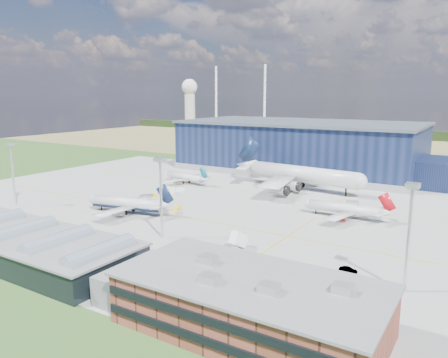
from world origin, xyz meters
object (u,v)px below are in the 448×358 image
at_px(gse_cart_b, 181,190).
at_px(car_b, 348,270).
at_px(airstair, 239,243).
at_px(light_mast_center, 161,185).
at_px(airliner_regional, 185,174).
at_px(light_mast_east, 410,220).
at_px(car_a, 165,268).
at_px(ops_building, 250,304).
at_px(light_mast_west, 12,164).
at_px(gse_tug_a, 177,208).
at_px(airliner_widebody, 302,166).
at_px(airliner_red, 344,203).
at_px(airliner_navy, 127,198).
at_px(gse_tug_b, 153,196).
at_px(gse_van_a, 168,190).
at_px(hangar, 305,149).

bearing_deg(gse_cart_b, car_b, -111.91).
xyz_separation_m(airstair, car_b, (29.02, 0.10, -1.04)).
distance_m(light_mast_center, airliner_regional, 77.86).
bearing_deg(light_mast_east, car_a, -159.81).
bearing_deg(ops_building, airstair, 123.08).
height_order(ops_building, light_mast_west, light_mast_west).
relative_size(light_mast_east, gse_tug_a, 7.29).
distance_m(gse_tug_a, car_b, 71.34).
bearing_deg(ops_building, airliner_widebody, 107.80).
xyz_separation_m(ops_building, car_a, (-28.96, 12.00, -4.17)).
bearing_deg(light_mast_east, car_b, 164.91).
bearing_deg(airstair, airliner_regional, 143.63).
relative_size(gse_cart_b, airstair, 0.62).
distance_m(ops_building, gse_tug_a, 82.50).
distance_m(light_mast_west, airliner_red, 118.23).
distance_m(airliner_navy, gse_tug_b, 23.69).
distance_m(gse_cart_b, car_a, 83.93).
distance_m(ops_building, car_a, 31.63).
bearing_deg(light_mast_west, ops_building, -14.62).
xyz_separation_m(light_mast_west, gse_tug_a, (54.69, 26.12, -14.77)).
height_order(gse_tug_a, gse_van_a, gse_van_a).
relative_size(light_mast_center, airliner_regional, 0.84).
relative_size(airstair, car_a, 1.45).
distance_m(airliner_red, gse_van_a, 72.58).
bearing_deg(ops_building, gse_van_a, 136.74).
bearing_deg(ops_building, gse_tug_a, 137.06).
relative_size(gse_tug_b, airstair, 0.55).
bearing_deg(gse_tug_a, car_b, -31.79).
height_order(light_mast_west, light_mast_center, same).
relative_size(airliner_widebody, airliner_regional, 2.32).
distance_m(light_mast_west, airliner_regional, 72.14).
bearing_deg(airliner_red, airstair, 70.12).
bearing_deg(airstair, ops_building, -49.45).
height_order(hangar, light_mast_center, hangar).
xyz_separation_m(hangar, airliner_widebody, (16.64, -44.06, -1.30)).
relative_size(airliner_navy, gse_tug_a, 10.71).
bearing_deg(airliner_navy, airstair, 156.76).
bearing_deg(airstair, airliner_red, 79.23).
relative_size(airliner_regional, gse_cart_b, 8.29).
xyz_separation_m(ops_building, airliner_regional, (-86.14, 95.20, -0.34)).
bearing_deg(airliner_widebody, light_mast_center, -90.22).
distance_m(gse_van_a, car_b, 96.37).
relative_size(hangar, light_mast_west, 6.30).
bearing_deg(airliner_navy, light_mast_west, 6.29).
relative_size(airliner_navy, car_a, 9.17).
bearing_deg(hangar, ops_building, -71.37).
distance_m(light_mast_center, airstair, 27.24).
xyz_separation_m(light_mast_west, airstair, (93.30, 3.32, -13.73)).
xyz_separation_m(light_mast_center, airliner_navy, (-27.09, 13.78, -9.93)).
xyz_separation_m(light_mast_west, airliner_navy, (42.91, 13.78, -9.93)).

